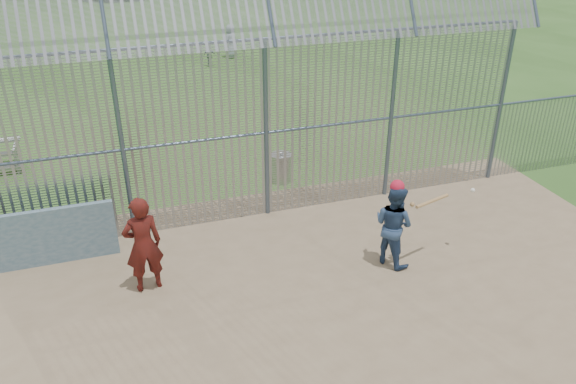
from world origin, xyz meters
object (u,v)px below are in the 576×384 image
object	(u,v)px
onlooker	(143,244)
trash_can	(281,168)
dugout_wall	(50,237)
batter	(393,225)

from	to	relation	value
onlooker	trash_can	distance (m)	5.17
dugout_wall	trash_can	size ratio (longest dim) A/B	3.05
dugout_wall	onlooker	bearing A→B (deg)	-39.90
batter	trash_can	world-z (taller)	batter
onlooker	trash_can	size ratio (longest dim) A/B	2.30
dugout_wall	trash_can	xyz separation A→B (m)	(5.41, 2.12, -0.24)
batter	dugout_wall	bearing A→B (deg)	46.58
dugout_wall	onlooker	size ratio (longest dim) A/B	1.32
dugout_wall	trash_can	world-z (taller)	dugout_wall
dugout_wall	batter	distance (m)	6.70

